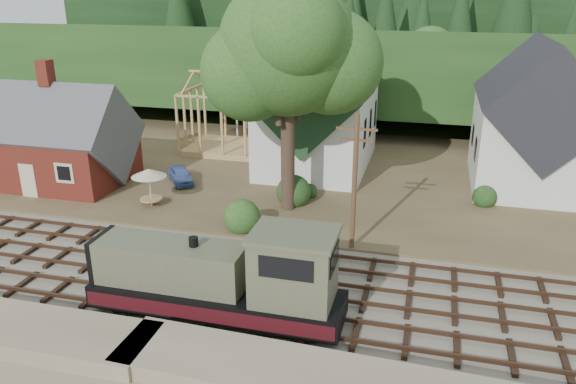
# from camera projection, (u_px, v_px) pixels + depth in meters

# --- Properties ---
(ground) EXTENTS (140.00, 140.00, 0.00)m
(ground) POSITION_uv_depth(u_px,v_px,m) (201.00, 281.00, 28.90)
(ground) COLOR #384C1E
(ground) RESTS_ON ground
(railroad_bed) EXTENTS (64.00, 11.00, 0.16)m
(railroad_bed) POSITION_uv_depth(u_px,v_px,m) (201.00, 279.00, 28.87)
(railroad_bed) COLOR #726B5B
(railroad_bed) RESTS_ON ground
(village_flat) EXTENTS (64.00, 26.00, 0.30)m
(village_flat) POSITION_uv_depth(u_px,v_px,m) (289.00, 171.00, 45.15)
(village_flat) COLOR brown
(village_flat) RESTS_ON ground
(hillside) EXTENTS (70.00, 28.96, 12.74)m
(hillside) POSITION_uv_depth(u_px,v_px,m) (339.00, 111.00, 66.94)
(hillside) COLOR #1E3F19
(hillside) RESTS_ON ground
(ridge) EXTENTS (80.00, 20.00, 12.00)m
(ridge) POSITION_uv_depth(u_px,v_px,m) (358.00, 88.00, 81.44)
(ridge) COLOR black
(ridge) RESTS_ON ground
(depot) EXTENTS (10.80, 7.41, 9.00)m
(depot) POSITION_uv_depth(u_px,v_px,m) (56.00, 144.00, 41.51)
(depot) COLOR #551F13
(depot) RESTS_ON village_flat
(church) EXTENTS (8.40, 15.17, 13.00)m
(church) POSITION_uv_depth(u_px,v_px,m) (319.00, 106.00, 44.43)
(church) COLOR silver
(church) RESTS_ON village_flat
(farmhouse) EXTENTS (8.40, 10.80, 10.60)m
(farmhouse) POSITION_uv_depth(u_px,v_px,m) (535.00, 124.00, 40.15)
(farmhouse) COLOR silver
(farmhouse) RESTS_ON village_flat
(timber_frame) EXTENTS (8.20, 6.20, 6.99)m
(timber_frame) POSITION_uv_depth(u_px,v_px,m) (234.00, 118.00, 49.09)
(timber_frame) COLOR tan
(timber_frame) RESTS_ON village_flat
(lattice_tower) EXTENTS (3.20, 3.20, 12.12)m
(lattice_tower) POSITION_uv_depth(u_px,v_px,m) (253.00, 32.00, 52.15)
(lattice_tower) COLOR silver
(lattice_tower) RESTS_ON village_flat
(big_tree) EXTENTS (10.90, 8.40, 14.70)m
(big_tree) POSITION_uv_depth(u_px,v_px,m) (291.00, 56.00, 33.93)
(big_tree) COLOR #38281E
(big_tree) RESTS_ON village_flat
(telegraph_pole_near) EXTENTS (2.20, 0.28, 8.00)m
(telegraph_pole_near) POSITION_uv_depth(u_px,v_px,m) (354.00, 182.00, 30.46)
(telegraph_pole_near) COLOR #4C331E
(telegraph_pole_near) RESTS_ON ground
(locomotive) EXTENTS (11.37, 2.84, 4.57)m
(locomotive) POSITION_uv_depth(u_px,v_px,m) (225.00, 280.00, 24.87)
(locomotive) COLOR black
(locomotive) RESTS_ON railroad_bed
(car_blue) EXTENTS (3.26, 3.67, 1.20)m
(car_blue) POSITION_uv_depth(u_px,v_px,m) (181.00, 175.00, 41.94)
(car_blue) COLOR #5672B8
(car_blue) RESTS_ON village_flat
(patio_set) EXTENTS (2.32, 2.32, 2.59)m
(patio_set) POSITION_uv_depth(u_px,v_px,m) (149.00, 174.00, 37.08)
(patio_set) COLOR silver
(patio_set) RESTS_ON village_flat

